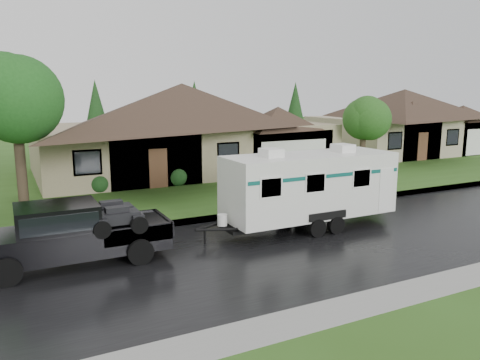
# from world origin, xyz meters

# --- Properties ---
(ground) EXTENTS (140.00, 140.00, 0.00)m
(ground) POSITION_xyz_m (0.00, 0.00, 0.00)
(ground) COLOR #31571B
(ground) RESTS_ON ground
(road) EXTENTS (140.00, 8.00, 0.01)m
(road) POSITION_xyz_m (0.00, -2.00, 0.01)
(road) COLOR black
(road) RESTS_ON ground
(curb) EXTENTS (140.00, 0.50, 0.15)m
(curb) POSITION_xyz_m (0.00, 2.25, 0.07)
(curb) COLOR gray
(curb) RESTS_ON ground
(lawn) EXTENTS (140.00, 26.00, 0.15)m
(lawn) POSITION_xyz_m (0.00, 15.00, 0.07)
(lawn) COLOR #31571B
(lawn) RESTS_ON ground
(house_main) EXTENTS (19.44, 10.80, 6.90)m
(house_main) POSITION_xyz_m (2.29, 13.84, 3.59)
(house_main) COLOR gray
(house_main) RESTS_ON lawn
(house_neighbor) EXTENTS (15.12, 9.72, 6.45)m
(house_neighbor) POSITION_xyz_m (22.27, 14.34, 3.32)
(house_neighbor) COLOR tan
(house_neighbor) RESTS_ON lawn
(tree_left_green) EXTENTS (4.04, 4.04, 6.69)m
(tree_left_green) POSITION_xyz_m (-7.88, 7.38, 4.79)
(tree_left_green) COLOR #382B1E
(tree_left_green) RESTS_ON lawn
(tree_right_green) EXTENTS (3.08, 3.08, 5.10)m
(tree_right_green) POSITION_xyz_m (11.92, 8.03, 3.68)
(tree_right_green) COLOR #382B1E
(tree_right_green) RESTS_ON lawn
(shrub_row) EXTENTS (13.60, 1.00, 1.00)m
(shrub_row) POSITION_xyz_m (2.00, 9.30, 0.65)
(shrub_row) COLOR #143814
(shrub_row) RESTS_ON lawn
(pickup_truck) EXTENTS (5.75, 2.18, 1.92)m
(pickup_truck) POSITION_xyz_m (-6.97, -0.44, 1.03)
(pickup_truck) COLOR black
(pickup_truck) RESTS_ON ground
(travel_trailer) EXTENTS (7.09, 2.49, 3.18)m
(travel_trailer) POSITION_xyz_m (1.84, -0.44, 1.69)
(travel_trailer) COLOR white
(travel_trailer) RESTS_ON ground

